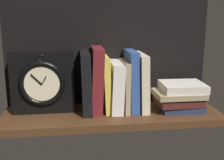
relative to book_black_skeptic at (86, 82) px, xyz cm
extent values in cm
cube|color=#4C2D19|center=(9.01, -2.96, -11.92)|extent=(76.84, 24.77, 2.50)
cube|color=black|center=(9.01, 8.82, 9.50)|extent=(76.84, 1.20, 40.33)
cube|color=black|center=(0.00, 0.00, 0.00)|extent=(3.65, 16.44, 21.39)
cube|color=maroon|center=(3.86, 0.00, 0.77)|extent=(4.83, 14.22, 23.03)
cube|color=gold|center=(7.21, 0.00, -0.79)|extent=(3.05, 13.79, 19.83)
cube|color=silver|center=(10.71, 0.00, -1.94)|extent=(4.91, 16.24, 17.63)
cube|color=tan|center=(13.93, 0.00, -1.70)|extent=(1.69, 16.29, 17.94)
cube|color=#2D4C8E|center=(16.66, 0.00, 0.07)|extent=(3.71, 14.37, 21.55)
cube|color=beige|center=(19.98, 0.00, -0.45)|extent=(3.52, 16.41, 20.51)
cube|color=black|center=(-15.01, 0.91, 0.20)|extent=(21.75, 5.56, 21.75)
torus|color=black|center=(-15.01, -2.27, 0.34)|extent=(15.73, 1.93, 15.73)
cylinder|color=beige|center=(-15.01, -2.27, 0.34)|extent=(12.69, 0.60, 12.69)
cube|color=black|center=(-14.21, -2.77, 1.68)|extent=(1.85, 0.30, 2.82)
cube|color=black|center=(-16.72, -2.77, 2.14)|extent=(3.65, 0.30, 3.80)
torus|color=black|center=(-15.01, -1.87, 9.21)|extent=(2.44, 0.44, 2.44)
cube|color=#232D4C|center=(34.12, -4.11, -9.47)|extent=(15.27, 11.79, 2.39)
cube|color=#471E19|center=(33.04, -4.06, -6.80)|extent=(15.53, 12.32, 2.95)
cube|color=#9E8966|center=(32.91, -4.53, -4.37)|extent=(17.20, 12.62, 1.91)
cube|color=beige|center=(34.66, -3.53, -2.03)|extent=(15.67, 14.10, 2.77)
camera|label=1|loc=(-3.94, -100.55, 24.05)|focal=46.52mm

